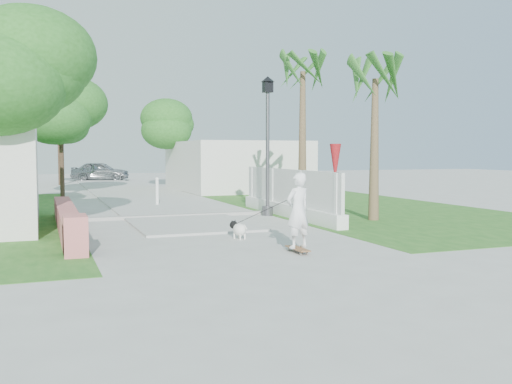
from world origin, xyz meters
name	(u,v)px	position (x,y,z in m)	size (l,w,h in m)	color
ground	(237,247)	(0.00, 0.00, 0.00)	(90.00, 90.00, 0.00)	#B7B7B2
path_strip	(118,189)	(0.00, 20.00, 0.03)	(3.20, 36.00, 0.06)	#B7B7B2
curb	(175,216)	(0.00, 6.00, 0.05)	(6.50, 0.25, 0.10)	#999993
grass_right	(341,205)	(7.00, 8.00, 0.01)	(8.00, 20.00, 0.01)	#255C1D
pink_wall	(68,221)	(-3.30, 3.55, 0.31)	(0.45, 8.20, 0.80)	#CF6A6A
lattice_fence	(288,199)	(3.40, 5.00, 0.54)	(0.35, 7.00, 1.50)	white
building_right	(235,166)	(6.00, 18.00, 1.30)	(6.00, 8.00, 2.60)	silver
street_lamp	(268,140)	(2.90, 5.50, 2.43)	(0.44, 0.44, 4.44)	#59595E
bollard	(157,191)	(0.20, 10.00, 0.58)	(0.14, 0.14, 1.09)	white
patio_umbrella	(335,163)	(4.80, 4.50, 1.69)	(0.36, 0.36, 2.30)	#59595E
tree_left_near	(11,75)	(-4.48, 2.98, 3.82)	(3.60, 3.60, 5.28)	#4C3826
tree_path_left	(61,113)	(-2.98, 15.98, 3.82)	(3.40, 3.40, 5.23)	#4C3826
tree_path_right	(176,126)	(3.22, 19.98, 3.49)	(3.00, 3.00, 4.79)	#4C3826
tree_path_far	(59,123)	(-2.78, 25.98, 3.82)	(3.20, 3.20, 5.17)	#4C3826
palm_far	(303,81)	(4.60, 6.50, 4.48)	(1.80, 1.80, 5.30)	brown
palm_near	(375,87)	(5.40, 3.20, 3.95)	(1.80, 1.80, 4.70)	brown
skateboarder	(274,213)	(0.71, -0.30, 0.75)	(0.83, 2.78, 1.63)	brown
dog	(239,229)	(0.41, 1.13, 0.24)	(0.42, 0.61, 0.44)	white
parked_car	(100,171)	(0.07, 30.53, 0.68)	(1.61, 4.01, 1.37)	#A5A8AC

